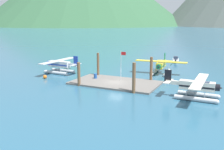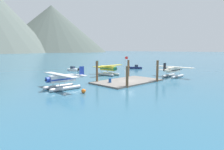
{
  "view_description": "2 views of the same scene",
  "coord_description": "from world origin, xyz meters",
  "px_view_note": "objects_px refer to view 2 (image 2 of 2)",
  "views": [
    {
      "loc": [
        18.52,
        -39.92,
        11.03
      ],
      "look_at": [
        -1.1,
        0.92,
        1.24
      ],
      "focal_mm": 41.59,
      "sensor_mm": 36.0,
      "label": 1
    },
    {
      "loc": [
        -32.44,
        -28.08,
        7.04
      ],
      "look_at": [
        -1.78,
        3.06,
        1.41
      ],
      "focal_mm": 31.85,
      "sensor_mm": 36.0,
      "label": 2
    }
  ],
  "objects_px": {
    "fuel_drum": "(110,80)",
    "mooring_buoy": "(84,91)",
    "boat_navy_open_east": "(136,67)",
    "boat_white_open_north": "(73,69)",
    "seaplane_yellow_bow_right": "(108,69)",
    "seaplane_cream_stbd_aft": "(173,71)",
    "flagpole": "(125,65)",
    "seaplane_silver_port_fwd": "(62,80)"
  },
  "relations": [
    {
      "from": "flagpole",
      "to": "seaplane_silver_port_fwd",
      "type": "distance_m",
      "value": 15.15
    },
    {
      "from": "seaplane_yellow_bow_right",
      "to": "boat_white_open_north",
      "type": "bearing_deg",
      "value": 91.73
    },
    {
      "from": "seaplane_silver_port_fwd",
      "to": "seaplane_cream_stbd_aft",
      "type": "xyz_separation_m",
      "value": [
        28.35,
        -6.17,
        0.0
      ]
    },
    {
      "from": "flagpole",
      "to": "mooring_buoy",
      "type": "height_order",
      "value": "flagpole"
    },
    {
      "from": "seaplane_yellow_bow_right",
      "to": "boat_navy_open_east",
      "type": "height_order",
      "value": "seaplane_yellow_bow_right"
    },
    {
      "from": "mooring_buoy",
      "to": "seaplane_yellow_bow_right",
      "type": "relative_size",
      "value": 0.07
    },
    {
      "from": "fuel_drum",
      "to": "seaplane_yellow_bow_right",
      "type": "relative_size",
      "value": 0.08
    },
    {
      "from": "fuel_drum",
      "to": "mooring_buoy",
      "type": "bearing_deg",
      "value": -160.36
    },
    {
      "from": "seaplane_cream_stbd_aft",
      "to": "boat_navy_open_east",
      "type": "xyz_separation_m",
      "value": [
        10.79,
        20.68,
        -1.09
      ]
    },
    {
      "from": "flagpole",
      "to": "mooring_buoy",
      "type": "bearing_deg",
      "value": -165.81
    },
    {
      "from": "fuel_drum",
      "to": "boat_white_open_north",
      "type": "distance_m",
      "value": 28.48
    },
    {
      "from": "seaplane_cream_stbd_aft",
      "to": "boat_navy_open_east",
      "type": "bearing_deg",
      "value": 62.44
    },
    {
      "from": "fuel_drum",
      "to": "mooring_buoy",
      "type": "distance_m",
      "value": 9.66
    },
    {
      "from": "seaplane_cream_stbd_aft",
      "to": "boat_white_open_north",
      "type": "bearing_deg",
      "value": 107.23
    },
    {
      "from": "boat_navy_open_east",
      "to": "seaplane_cream_stbd_aft",
      "type": "bearing_deg",
      "value": -117.56
    },
    {
      "from": "mooring_buoy",
      "to": "seaplane_silver_port_fwd",
      "type": "height_order",
      "value": "seaplane_silver_port_fwd"
    },
    {
      "from": "fuel_drum",
      "to": "seaplane_cream_stbd_aft",
      "type": "xyz_separation_m",
      "value": [
        18.58,
        -4.0,
        0.84
      ]
    },
    {
      "from": "boat_navy_open_east",
      "to": "mooring_buoy",
      "type": "bearing_deg",
      "value": -152.62
    },
    {
      "from": "mooring_buoy",
      "to": "seaplane_yellow_bow_right",
      "type": "xyz_separation_m",
      "value": [
        18.54,
        13.89,
        1.22
      ]
    },
    {
      "from": "boat_white_open_north",
      "to": "mooring_buoy",
      "type": "bearing_deg",
      "value": -120.8
    },
    {
      "from": "seaplane_cream_stbd_aft",
      "to": "mooring_buoy",
      "type": "bearing_deg",
      "value": 178.43
    },
    {
      "from": "fuel_drum",
      "to": "boat_white_open_north",
      "type": "relative_size",
      "value": 0.18
    },
    {
      "from": "mooring_buoy",
      "to": "boat_navy_open_east",
      "type": "height_order",
      "value": "boat_navy_open_east"
    },
    {
      "from": "flagpole",
      "to": "seaplane_cream_stbd_aft",
      "type": "bearing_deg",
      "value": -17.93
    },
    {
      "from": "seaplane_cream_stbd_aft",
      "to": "boat_white_open_north",
      "type": "distance_m",
      "value": 32.51
    },
    {
      "from": "flagpole",
      "to": "mooring_buoy",
      "type": "distance_m",
      "value": 15.03
    },
    {
      "from": "seaplane_silver_port_fwd",
      "to": "fuel_drum",
      "type": "bearing_deg",
      "value": -12.51
    },
    {
      "from": "boat_white_open_north",
      "to": "seaplane_yellow_bow_right",
      "type": "bearing_deg",
      "value": -88.27
    },
    {
      "from": "fuel_drum",
      "to": "mooring_buoy",
      "type": "relative_size",
      "value": 1.22
    },
    {
      "from": "fuel_drum",
      "to": "seaplane_yellow_bow_right",
      "type": "height_order",
      "value": "seaplane_yellow_bow_right"
    },
    {
      "from": "boat_navy_open_east",
      "to": "fuel_drum",
      "type": "bearing_deg",
      "value": -150.42
    },
    {
      "from": "boat_navy_open_east",
      "to": "boat_white_open_north",
      "type": "bearing_deg",
      "value": 153.1
    },
    {
      "from": "boat_navy_open_east",
      "to": "flagpole",
      "type": "bearing_deg",
      "value": -146.05
    },
    {
      "from": "boat_navy_open_east",
      "to": "boat_white_open_north",
      "type": "distance_m",
      "value": 22.9
    },
    {
      "from": "mooring_buoy",
      "to": "boat_white_open_north",
      "type": "distance_m",
      "value": 35.25
    },
    {
      "from": "seaplane_silver_port_fwd",
      "to": "seaplane_cream_stbd_aft",
      "type": "relative_size",
      "value": 1.0
    },
    {
      "from": "seaplane_cream_stbd_aft",
      "to": "seaplane_yellow_bow_right",
      "type": "height_order",
      "value": "same"
    },
    {
      "from": "boat_white_open_north",
      "to": "seaplane_cream_stbd_aft",
      "type": "bearing_deg",
      "value": -72.77
    },
    {
      "from": "flagpole",
      "to": "seaplane_silver_port_fwd",
      "type": "xyz_separation_m",
      "value": [
        -14.89,
        1.82,
        -2.09
      ]
    },
    {
      "from": "seaplane_cream_stbd_aft",
      "to": "seaplane_yellow_bow_right",
      "type": "xyz_separation_m",
      "value": [
        -9.13,
        14.65,
        0.0
      ]
    },
    {
      "from": "mooring_buoy",
      "to": "fuel_drum",
      "type": "bearing_deg",
      "value": 19.64
    },
    {
      "from": "seaplane_silver_port_fwd",
      "to": "mooring_buoy",
      "type": "bearing_deg",
      "value": -82.89
    }
  ]
}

